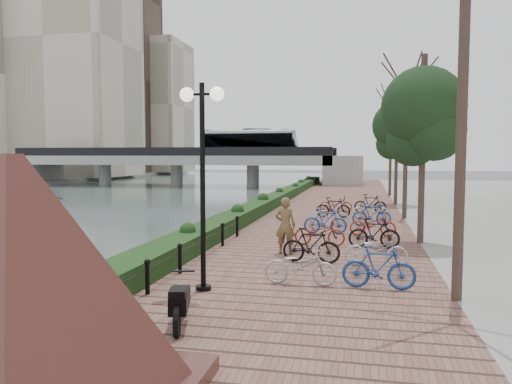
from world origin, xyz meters
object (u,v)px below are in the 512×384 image
(lamppost, at_px, (202,141))
(motorcycle, at_px, (180,301))
(granite_monument, at_px, (12,289))
(boat, at_px, (36,197))
(pedestrian, at_px, (285,226))

(lamppost, distance_m, motorcycle, 3.78)
(granite_monument, xyz_separation_m, boat, (-19.93, 27.87, -1.62))
(motorcycle, bearing_deg, granite_monument, -115.95)
(lamppost, xyz_separation_m, boat, (-20.25, 22.02, -3.43))
(boat, bearing_deg, granite_monument, -67.70)
(boat, bearing_deg, motorcycle, -63.07)
(granite_monument, xyz_separation_m, lamppost, (0.33, 5.85, 1.82))
(granite_monument, xyz_separation_m, pedestrian, (1.51, 10.38, -0.68))
(boat, bearing_deg, lamppost, -60.65)
(pedestrian, bearing_deg, granite_monument, 83.59)
(granite_monument, bearing_deg, pedestrian, 81.75)
(motorcycle, xyz_separation_m, pedestrian, (0.84, 6.88, 0.44))
(lamppost, relative_size, pedestrian, 2.64)
(lamppost, bearing_deg, boat, 132.61)
(lamppost, bearing_deg, pedestrian, 75.39)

